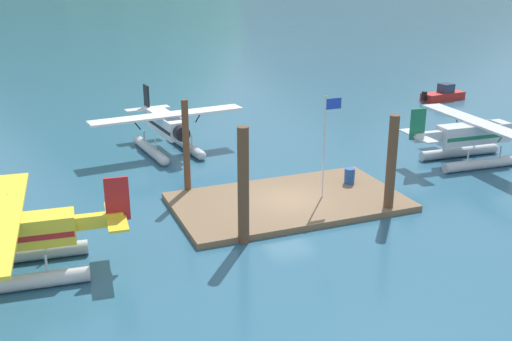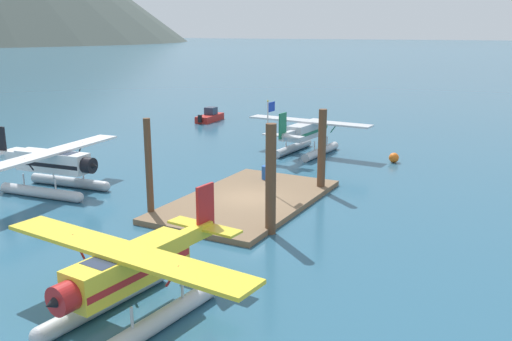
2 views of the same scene
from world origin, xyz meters
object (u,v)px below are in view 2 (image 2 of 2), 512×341
fuel_drum (266,173)px  boat_red_open_east (210,117)px  seaplane_yellow_port_aft (129,277)px  mooring_buoy (394,158)px  seaplane_white_bow_left (54,167)px  flagpole (269,134)px  seaplane_silver_stbd_fwd (307,134)px

fuel_drum → boat_red_open_east: boat_red_open_east is taller
fuel_drum → seaplane_yellow_port_aft: (-17.70, -3.81, 0.84)m
mooring_buoy → seaplane_white_bow_left: bearing=137.0°
flagpole → fuel_drum: bearing=30.1°
fuel_drum → seaplane_silver_stbd_fwd: 9.69m
flagpole → seaplane_silver_stbd_fwd: bearing=11.9°
seaplane_yellow_port_aft → seaplane_white_bow_left: (9.86, 14.41, 0.00)m
seaplane_white_bow_left → seaplane_silver_stbd_fwd: bearing=-28.4°
mooring_buoy → seaplane_silver_stbd_fwd: (-0.21, 7.03, 1.20)m
flagpole → mooring_buoy: bearing=-20.6°
flagpole → boat_red_open_east: (22.30, 18.42, -3.26)m
seaplane_yellow_port_aft → boat_red_open_east: 43.13m
seaplane_yellow_port_aft → boat_red_open_east: (37.71, 20.90, -1.09)m
mooring_buoy → seaplane_yellow_port_aft: 27.60m
mooring_buoy → seaplane_white_bow_left: seaplane_white_bow_left is taller
seaplane_silver_stbd_fwd → seaplane_yellow_port_aft: (-27.28, -4.97, 0.00)m
mooring_buoy → seaplane_yellow_port_aft: size_ratio=0.07×
seaplane_silver_stbd_fwd → boat_red_open_east: 19.07m
fuel_drum → seaplane_yellow_port_aft: seaplane_yellow_port_aft is taller
flagpole → mooring_buoy: size_ratio=7.33×
fuel_drum → seaplane_silver_stbd_fwd: bearing=7.0°
flagpole → seaplane_yellow_port_aft: bearing=-170.9°
flagpole → fuel_drum: size_ratio=6.24×
seaplane_silver_stbd_fwd → seaplane_yellow_port_aft: size_ratio=1.00×
fuel_drum → boat_red_open_east: bearing=40.5°
flagpole → seaplane_silver_stbd_fwd: 12.32m
flagpole → mooring_buoy: 13.34m
mooring_buoy → flagpole: bearing=159.4°
seaplane_silver_stbd_fwd → boat_red_open_east: (10.43, 15.92, -1.09)m
mooring_buoy → seaplane_yellow_port_aft: seaplane_yellow_port_aft is taller
flagpole → seaplane_silver_stbd_fwd: (11.87, 2.49, -2.17)m
flagpole → boat_red_open_east: size_ratio=1.12×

